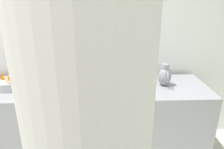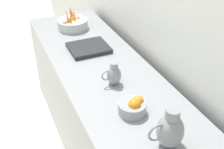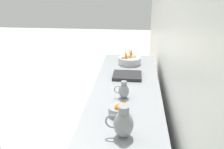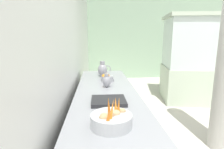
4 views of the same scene
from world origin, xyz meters
name	(u,v)px [view 4 (image 4 of 4)]	position (x,y,z in m)	size (l,w,h in m)	color
tile_wall_left	(70,41)	(-1.95, 0.65, 1.50)	(0.10, 8.74, 3.00)	white
back_wall_green	(193,38)	(2.10, 4.91, 1.50)	(8.00, 0.10, 3.00)	#99B799
prep_counter	(106,126)	(-1.48, 0.15, 0.46)	(0.73, 2.65, 0.91)	gray
vegetable_colander	(111,120)	(-1.48, -0.75, 0.97)	(0.31, 0.31, 0.23)	#ADAFB5
orange_bowl	(107,78)	(-1.44, 0.66, 0.96)	(0.18, 0.18, 0.11)	gray
metal_pitcher_tall	(103,70)	(-1.49, 0.99, 1.03)	(0.21, 0.15, 0.25)	gray
metal_pitcher_short	(107,81)	(-1.46, 0.32, 0.99)	(0.15, 0.10, 0.18)	gray
counter_sink_basin	(109,101)	(-1.47, -0.25, 0.93)	(0.34, 0.30, 0.04)	#232326
glass_block_booth	(189,59)	(0.65, 2.32, 1.02)	(1.41, 1.42, 2.06)	#B7C6AD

